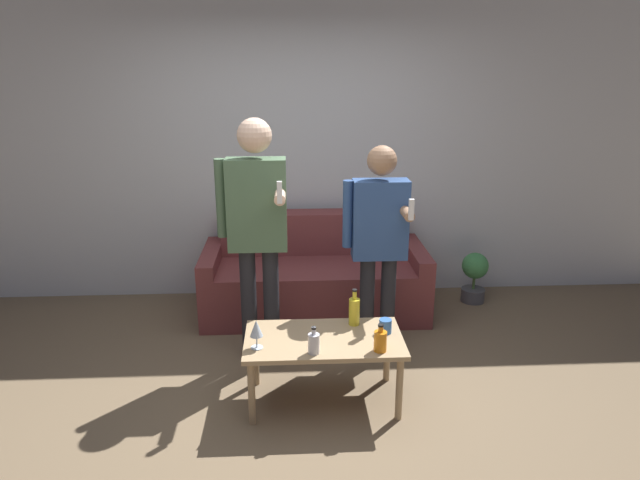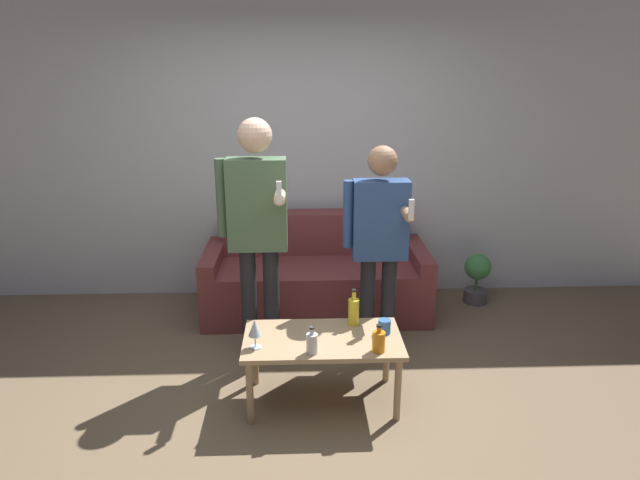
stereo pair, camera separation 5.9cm
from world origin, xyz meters
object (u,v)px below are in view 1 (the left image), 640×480
at_px(coffee_table, 324,345).
at_px(bottle_orange, 354,311).
at_px(person_standing_right, 379,235).
at_px(couch, 314,277).
at_px(person_standing_left, 257,221).

height_order(coffee_table, bottle_orange, bottle_orange).
relative_size(coffee_table, person_standing_right, 0.64).
bearing_deg(couch, coffee_table, -90.21).
distance_m(coffee_table, person_standing_left, 0.99).
bearing_deg(person_standing_right, coffee_table, -124.34).
relative_size(coffee_table, bottle_orange, 4.01).
relative_size(bottle_orange, person_standing_left, 0.14).
bearing_deg(couch, person_standing_right, -61.68).
bearing_deg(person_standing_left, bottle_orange, -32.90).
bearing_deg(couch, bottle_orange, -80.64).
bearing_deg(coffee_table, person_standing_right, 55.66).
height_order(couch, person_standing_right, person_standing_right).
distance_m(coffee_table, bottle_orange, 0.32).
xyz_separation_m(couch, bottle_orange, (0.21, -1.25, 0.25)).
distance_m(coffee_table, person_standing_right, 0.93).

